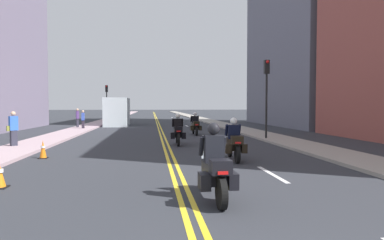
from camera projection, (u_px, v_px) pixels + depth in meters
ground_plane at (156, 120)px, 49.19m from camera, size 264.00×264.00×0.00m
sidewalk_left at (110, 119)px, 48.40m from camera, size 2.22×144.00×0.12m
sidewalk_right at (201, 119)px, 49.99m from camera, size 2.22×144.00×0.12m
centreline_yellow_inner at (156, 120)px, 49.18m from camera, size 0.12×132.00×0.01m
centreline_yellow_outer at (157, 120)px, 49.21m from camera, size 0.12×132.00×0.01m
lane_dashes_white at (190, 128)px, 30.68m from camera, size 0.14×56.40×0.01m
motorcycle_0 at (215, 169)px, 7.08m from camera, size 0.77×2.17×1.64m
motorcycle_1 at (234, 143)px, 12.31m from camera, size 0.78×2.18×1.57m
motorcycle_2 at (178, 132)px, 17.24m from camera, size 0.77×2.22×1.62m
motorcycle_3 at (195, 125)px, 23.29m from camera, size 0.76×2.25×1.57m
traffic_cone_0 at (43, 149)px, 12.79m from camera, size 0.31×0.31×0.69m
traffic_light_near at (267, 85)px, 19.58m from camera, size 0.28×0.38×4.66m
traffic_light_far at (107, 97)px, 39.55m from camera, size 0.28×0.38×4.44m
pedestrian_0 at (13, 129)px, 15.83m from camera, size 0.47×0.44×1.75m
pedestrian_1 at (77, 118)px, 29.91m from camera, size 0.33×0.41×1.77m
pedestrian_2 at (83, 120)px, 28.39m from camera, size 0.24×0.49×1.64m
parked_truck at (118, 113)px, 34.50m from camera, size 2.20×6.50×2.80m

